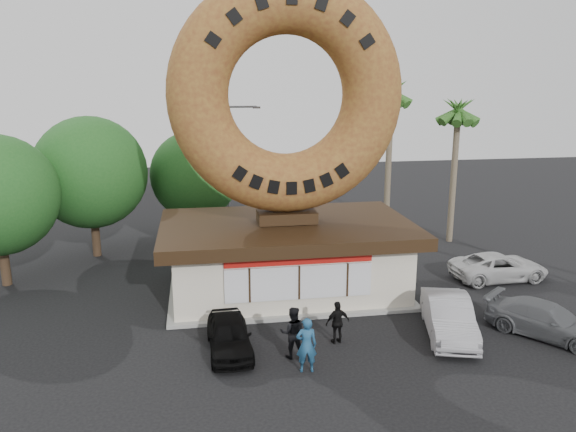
% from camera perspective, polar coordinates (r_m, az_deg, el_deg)
% --- Properties ---
extents(ground, '(90.00, 90.00, 0.00)m').
position_cam_1_polar(ground, '(20.74, 2.63, -13.61)').
color(ground, black).
rests_on(ground, ground).
extents(donut_shop, '(11.20, 7.20, 3.80)m').
position_cam_1_polar(donut_shop, '(25.51, -0.12, -3.95)').
color(donut_shop, beige).
rests_on(donut_shop, ground).
extents(giant_donut, '(10.07, 2.57, 10.07)m').
position_cam_1_polar(giant_donut, '(24.32, -0.14, 12.14)').
color(giant_donut, olive).
rests_on(giant_donut, donut_shop).
extents(tree_west, '(6.00, 6.00, 7.65)m').
position_cam_1_polar(tree_west, '(31.87, -19.43, 4.17)').
color(tree_west, '#473321').
rests_on(tree_west, ground).
extents(tree_mid, '(5.20, 5.20, 6.63)m').
position_cam_1_polar(tree_mid, '(33.45, -9.44, 4.12)').
color(tree_mid, '#473321').
rests_on(tree_mid, ground).
extents(palm_near, '(2.60, 2.60, 9.75)m').
position_cam_1_polar(palm_near, '(33.98, 10.45, 11.68)').
color(palm_near, '#726651').
rests_on(palm_near, ground).
extents(palm_far, '(2.60, 2.60, 8.75)m').
position_cam_1_polar(palm_far, '(34.00, 16.89, 9.75)').
color(palm_far, '#726651').
rests_on(palm_far, ground).
extents(street_lamp, '(2.11, 0.20, 8.00)m').
position_cam_1_polar(street_lamp, '(34.43, -5.90, 5.28)').
color(street_lamp, '#59595E').
rests_on(street_lamp, ground).
extents(person_left, '(0.73, 0.51, 1.91)m').
position_cam_1_polar(person_left, '(19.08, 1.89, -12.96)').
color(person_left, navy).
rests_on(person_left, ground).
extents(person_center, '(0.98, 0.80, 1.86)m').
position_cam_1_polar(person_center, '(19.98, 0.48, -11.73)').
color(person_center, black).
rests_on(person_center, ground).
extents(person_right, '(1.02, 0.60, 1.63)m').
position_cam_1_polar(person_right, '(21.09, 5.06, -10.71)').
color(person_right, black).
rests_on(person_right, ground).
extents(car_black, '(1.60, 3.77, 1.27)m').
position_cam_1_polar(car_black, '(20.58, -6.00, -11.92)').
color(car_black, black).
rests_on(car_black, ground).
extents(car_silver, '(2.73, 4.80, 1.50)m').
position_cam_1_polar(car_silver, '(22.47, 16.01, -9.81)').
color(car_silver, '#9A999E').
rests_on(car_silver, ground).
extents(car_grey, '(4.16, 4.59, 1.29)m').
position_cam_1_polar(car_grey, '(23.71, 24.77, -9.59)').
color(car_grey, slate).
rests_on(car_grey, ground).
extents(car_white, '(4.76, 2.33, 1.30)m').
position_cam_1_polar(car_white, '(29.20, 20.63, -4.84)').
color(car_white, silver).
rests_on(car_white, ground).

